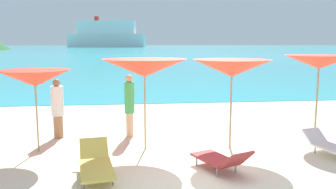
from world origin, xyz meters
The scene contains 12 objects.
ground_plane centered at (0.00, 10.00, -0.15)m, with size 50.00×100.00×0.30m, color beige.
ocean_water centered at (0.00, 229.07, 0.01)m, with size 650.00×440.00×0.02m, color #2DADBC.
umbrella_2 centered at (-3.77, 2.49, 1.84)m, with size 1.80×1.80×2.05m.
umbrella_3 centered at (-1.10, 2.41, 2.07)m, with size 2.21×2.21×2.30m.
umbrella_4 centered at (1.08, 2.27, 2.06)m, with size 2.11×2.11×2.28m.
umbrella_5 centered at (3.90, 3.15, 2.15)m, with size 1.99×1.99×2.35m.
lounge_chair_1 centered at (-2.20, 0.72, 0.24)m, with size 0.87×1.75×0.59m.
lounge_chair_2 centered at (0.40, 0.59, 0.28)m, with size 1.09×1.58×0.61m.
lounge_chair_4 centered at (3.29, 1.36, 0.25)m, with size 0.89×1.55×0.52m.
beachgoer_0 centered at (-3.52, 3.76, 0.89)m, with size 0.35×0.35×1.69m.
beachgoer_1 centered at (-1.49, 3.68, 0.98)m, with size 0.28×0.28×1.80m.
cruise_ship centered at (-16.05, 239.37, 7.88)m, with size 53.72×20.54×20.72m.
Camera 1 is at (-1.50, -6.30, 2.69)m, focal length 37.45 mm.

